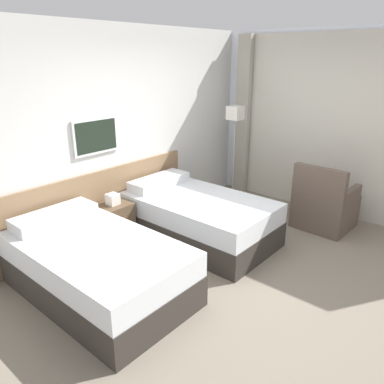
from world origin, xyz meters
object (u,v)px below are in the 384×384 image
Objects in this scene: bed_near_door at (97,266)px; nightstand at (115,223)px; armchair at (324,207)px; floor_lamp at (235,126)px; bed_near_window at (198,217)px.

nightstand is at bearing 42.32° from bed_near_door.
armchair reaches higher than nightstand.
floor_lamp reaches higher than bed_near_door.
bed_near_door is 3.24m from armchair.
bed_near_door is at bearing -172.38° from floor_lamp.
bed_near_window is at bearing 53.85° from armchair.
armchair is (3.04, -1.12, 0.01)m from bed_near_door.
floor_lamp is at bearing -8.82° from nightstand.
bed_near_door is at bearing 180.00° from bed_near_window.
floor_lamp is at bearing 7.62° from bed_near_door.
bed_near_door reaches higher than nightstand.
bed_near_door is 1.09m from nightstand.
bed_near_door is 2.06× the size of armchair.
bed_near_window is at bearing 0.00° from bed_near_door.
nightstand is 2.41m from floor_lamp.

